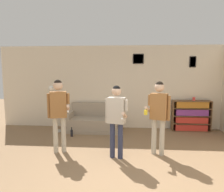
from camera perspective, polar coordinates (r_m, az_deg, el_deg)
wall_back at (r=6.58m, az=4.15°, el=2.50°), size 8.45×0.08×2.70m
couch at (r=6.43m, az=-5.30°, el=-7.27°), size 1.59×0.80×0.85m
bookshelf at (r=6.80m, az=21.62°, el=-5.27°), size 1.18×0.30×0.97m
floor_lamp at (r=6.35m, az=-15.70°, el=-0.03°), size 0.45×0.28×1.55m
person_player_foreground_left at (r=4.71m, az=-15.01°, el=-3.38°), size 0.56×0.43×1.69m
person_player_foreground_center at (r=4.26m, az=1.25°, el=-5.33°), size 0.49×0.52×1.58m
person_watcher_holding_cup at (r=4.54m, az=13.19°, el=-4.00°), size 0.57×0.37×1.66m
bottle_on_floor at (r=5.98m, az=-11.44°, el=-10.30°), size 0.07×0.07×0.27m
drinking_cup at (r=6.73m, az=22.35°, el=-0.77°), size 0.08×0.08×0.10m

